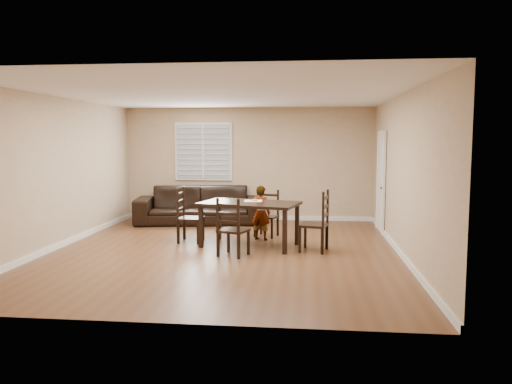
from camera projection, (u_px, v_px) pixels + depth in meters
ground at (225, 251)px, 8.73m from camera, size 7.00×7.00×0.00m
room at (228, 147)px, 8.72m from camera, size 6.04×7.04×2.72m
dining_table at (250, 207)px, 9.03m from camera, size 1.90×1.35×0.81m
chair_near at (268, 215)px, 10.07m from camera, size 0.51×0.49×0.93m
chair_far at (230, 230)px, 8.21m from camera, size 0.56×0.54×0.99m
chair_left at (184, 217)px, 9.46m from camera, size 0.45×0.48×1.04m
chair_right at (321, 224)px, 8.62m from camera, size 0.54×0.57×1.07m
child at (261, 213)px, 9.63m from camera, size 0.45×0.36×1.06m
napkin at (253, 201)px, 9.20m from camera, size 0.35×0.35×0.00m
donut at (254, 200)px, 9.19m from camera, size 0.10×0.10×0.04m
sofa at (200, 205)px, 11.59m from camera, size 3.05×1.57×0.85m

